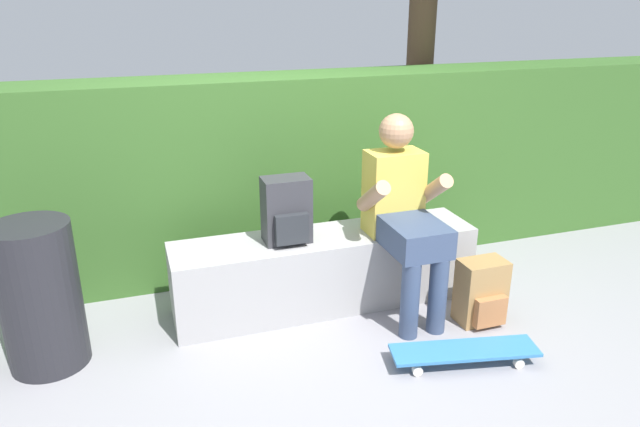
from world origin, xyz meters
TOP-DOWN VIEW (x-y plane):
  - ground_plane at (0.00, 0.00)m, footprint 24.00×24.00m
  - bench_main at (0.00, 0.31)m, footprint 1.92×0.43m
  - person_skater at (0.42, 0.10)m, footprint 0.49×0.62m
  - skateboard_near_person at (0.50, -0.55)m, footprint 0.82×0.36m
  - backpack_on_bench at (-0.25, 0.30)m, footprint 0.28×0.23m
  - backpack_on_ground at (0.82, -0.20)m, footprint 0.28×0.23m
  - hedge_row at (0.50, 1.06)m, footprint 6.14×0.52m
  - trash_bin at (-1.63, 0.18)m, footprint 0.41×0.41m

SIDE VIEW (x-z plane):
  - ground_plane at x=0.00m, z-range 0.00..0.00m
  - skateboard_near_person at x=0.50m, z-range 0.03..0.12m
  - backpack_on_ground at x=0.82m, z-range -0.01..0.39m
  - bench_main at x=0.00m, z-range 0.00..0.48m
  - trash_bin at x=-1.63m, z-range 0.00..0.81m
  - backpack_on_bench at x=-0.25m, z-range 0.47..0.87m
  - person_skater at x=0.42m, z-range 0.06..1.28m
  - hedge_row at x=0.50m, z-range 0.00..1.37m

